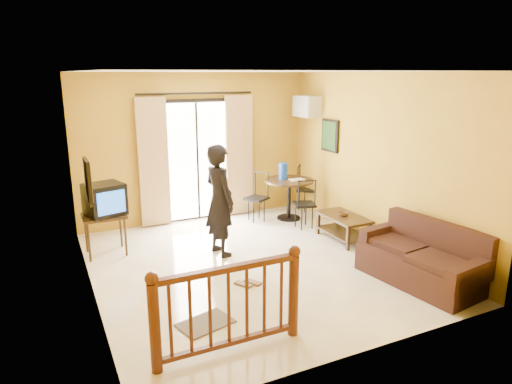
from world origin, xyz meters
name	(u,v)px	position (x,y,z in m)	size (l,w,h in m)	color
ground	(252,264)	(0.00, 0.00, 0.00)	(5.00, 5.00, 0.00)	beige
room_shell	(252,152)	(0.00, 0.00, 1.70)	(5.00, 5.00, 5.00)	white
balcony_door	(198,160)	(0.00, 2.43, 1.19)	(2.25, 0.14, 2.46)	black
tv_table	(104,219)	(-1.90, 1.38, 0.57)	(0.65, 0.54, 0.65)	black
television	(105,199)	(-1.87, 1.37, 0.89)	(0.66, 0.62, 0.49)	black
picture_left	(88,181)	(-2.22, -0.20, 1.55)	(0.05, 0.42, 0.52)	black
dining_table	(289,188)	(1.60, 1.71, 0.62)	(0.94, 0.94, 0.79)	black
water_jug	(283,171)	(1.51, 1.80, 0.94)	(0.17, 0.17, 0.31)	#133DB4
serving_tray	(297,180)	(1.71, 1.61, 0.80)	(0.28, 0.18, 0.02)	#F2E4CE
dining_chairs	(289,219)	(1.58, 1.66, 0.00)	(1.79, 1.45, 0.95)	black
air_conditioner	(306,106)	(2.09, 1.95, 2.15)	(0.31, 0.60, 0.40)	silver
botanical_print	(330,136)	(2.22, 1.30, 1.65)	(0.05, 0.50, 0.60)	black
coffee_table	(343,224)	(1.85, 0.27, 0.29)	(0.54, 0.97, 0.43)	black
bowl	(343,214)	(1.85, 0.29, 0.46)	(0.18, 0.18, 0.06)	#56361D
sofa	(423,260)	(1.85, -1.53, 0.31)	(1.01, 1.83, 0.83)	black
standing_person	(219,200)	(-0.27, 0.61, 0.87)	(0.64, 0.42, 1.75)	black
stair_balustrade	(229,302)	(-1.15, -1.90, 0.56)	(1.63, 0.13, 1.04)	#471E0F
doormat	(206,323)	(-1.19, -1.29, 0.01)	(0.60, 0.40, 0.02)	#5A5048
sandals	(248,283)	(-0.33, -0.58, 0.01)	(0.35, 0.27, 0.03)	#56361D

